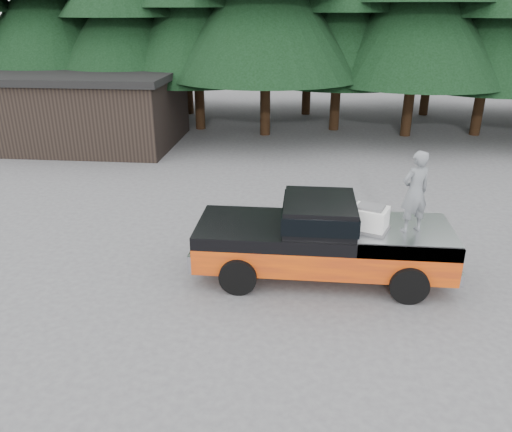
# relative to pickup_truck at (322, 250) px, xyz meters

# --- Properties ---
(ground) EXTENTS (120.00, 120.00, 0.00)m
(ground) POSITION_rel_pickup_truck_xyz_m (-1.52, -0.33, -0.67)
(ground) COLOR #4A4A4D
(ground) RESTS_ON ground
(pickup_truck) EXTENTS (6.00, 2.04, 1.33)m
(pickup_truck) POSITION_rel_pickup_truck_xyz_m (0.00, 0.00, 0.00)
(pickup_truck) COLOR #EB5207
(pickup_truck) RESTS_ON ground
(truck_cab) EXTENTS (1.66, 1.90, 0.59)m
(truck_cab) POSITION_rel_pickup_truck_xyz_m (-0.10, 0.00, 0.96)
(truck_cab) COLOR black
(truck_cab) RESTS_ON pickup_truck
(air_compressor) EXTENTS (0.91, 0.84, 0.51)m
(air_compressor) POSITION_rel_pickup_truck_xyz_m (1.01, -0.21, 0.92)
(air_compressor) COLOR silver
(air_compressor) RESTS_ON pickup_truck
(man_on_bed) EXTENTS (0.79, 0.68, 1.83)m
(man_on_bed) POSITION_rel_pickup_truck_xyz_m (1.91, -0.17, 1.58)
(man_on_bed) COLOR slate
(man_on_bed) RESTS_ON pickup_truck
(utility_building) EXTENTS (8.40, 6.40, 3.30)m
(utility_building) POSITION_rel_pickup_truck_xyz_m (-10.52, 11.67, 1.00)
(utility_building) COLOR black
(utility_building) RESTS_ON ground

